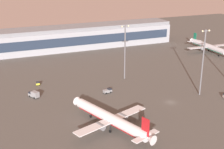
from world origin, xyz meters
TOP-DOWN VIEW (x-y plane):
  - ground_plane at (0.00, 0.00)m, footprint 416.00×416.00m
  - terminal_building at (-8.76, 110.48)m, footprint 142.63×22.40m
  - airplane_terminal_side at (-33.78, -11.63)m, footprint 32.12×40.79m
  - airplane_near_gate at (71.42, 63.22)m, footprint 31.76×40.84m
  - catering_truck at (-55.50, 29.37)m, footprint 4.74×6.09m
  - baggage_tractor at (-21.98, 20.98)m, footprint 4.43×2.68m
  - pushback_tug at (-51.17, 44.12)m, footprint 2.15×3.26m
  - apron_light_central at (-6.00, 36.24)m, footprint 4.80×0.90m
  - apron_light_east at (17.53, 2.32)m, footprint 4.80×0.90m

SIDE VIEW (x-z plane):
  - ground_plane at x=0.00m, z-range 0.00..0.00m
  - pushback_tug at x=-51.17m, z-range 0.04..2.09m
  - baggage_tractor at x=-21.98m, z-range 0.05..2.30m
  - catering_truck at x=-55.50m, z-range 0.05..3.10m
  - airplane_near_gate at x=71.42m, z-range -1.28..9.20m
  - airplane_terminal_side at x=-33.78m, z-range -1.32..9.49m
  - terminal_building at x=-8.76m, z-range -0.11..16.29m
  - apron_light_central at x=-6.00m, z-range 1.88..30.99m
  - apron_light_east at x=17.53m, z-range 1.91..33.12m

